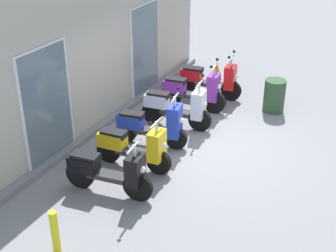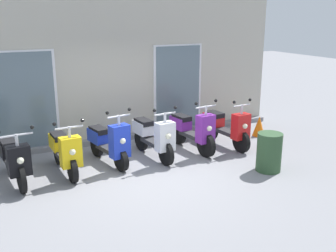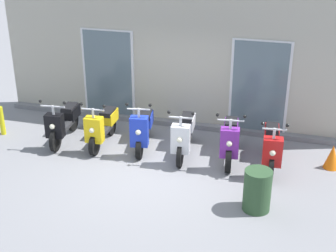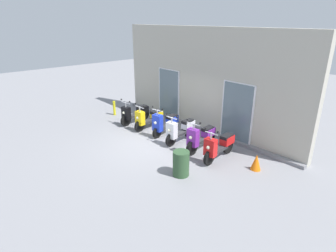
# 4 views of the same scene
# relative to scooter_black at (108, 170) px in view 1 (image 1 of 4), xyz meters

# --- Properties ---
(ground_plane) EXTENTS (40.00, 40.00, 0.00)m
(ground_plane) POSITION_rel_scooter_black_xyz_m (2.36, -0.80, -0.48)
(ground_plane) COLOR gray
(storefront_facade) EXTENTS (9.26, 0.50, 4.16)m
(storefront_facade) POSITION_rel_scooter_black_xyz_m (2.36, 1.77, 1.54)
(storefront_facade) COLOR #B2AD9E
(storefront_facade) RESTS_ON ground_plane
(scooter_black) EXTENTS (0.62, 1.64, 1.19)m
(scooter_black) POSITION_rel_scooter_black_xyz_m (0.00, 0.00, 0.00)
(scooter_black) COLOR black
(scooter_black) RESTS_ON ground_plane
(scooter_yellow) EXTENTS (0.58, 1.55, 1.19)m
(scooter_yellow) POSITION_rel_scooter_black_xyz_m (0.94, 0.05, -0.01)
(scooter_yellow) COLOR black
(scooter_yellow) RESTS_ON ground_plane
(scooter_blue) EXTENTS (0.64, 1.52, 1.26)m
(scooter_blue) POSITION_rel_scooter_black_xyz_m (1.88, 0.14, -0.00)
(scooter_blue) COLOR black
(scooter_blue) RESTS_ON ground_plane
(scooter_white) EXTENTS (0.56, 1.61, 1.23)m
(scooter_white) POSITION_rel_scooter_black_xyz_m (2.85, 0.06, 0.02)
(scooter_white) COLOR black
(scooter_white) RESTS_ON ground_plane
(scooter_purple) EXTENTS (0.60, 1.62, 1.26)m
(scooter_purple) POSITION_rel_scooter_black_xyz_m (3.85, 0.11, 0.00)
(scooter_purple) COLOR black
(scooter_purple) RESTS_ON ground_plane
(scooter_red) EXTENTS (0.53, 1.65, 1.23)m
(scooter_red) POSITION_rel_scooter_black_xyz_m (4.72, 0.04, 0.01)
(scooter_red) COLOR black
(scooter_red) RESTS_ON ground_plane
(trash_bin) EXTENTS (0.49, 0.49, 0.78)m
(trash_bin) POSITION_rel_scooter_black_xyz_m (4.63, -1.62, -0.09)
(trash_bin) COLOR #2D4C2D
(trash_bin) RESTS_ON ground_plane
(curb_bollard) EXTENTS (0.12, 0.12, 0.70)m
(curb_bollard) POSITION_rel_scooter_black_xyz_m (-1.59, -0.11, -0.13)
(curb_bollard) COLOR yellow
(curb_bollard) RESTS_ON ground_plane
(traffic_cone) EXTENTS (0.32, 0.32, 0.52)m
(traffic_cone) POSITION_rel_scooter_black_xyz_m (5.95, 0.35, -0.22)
(traffic_cone) COLOR orange
(traffic_cone) RESTS_ON ground_plane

